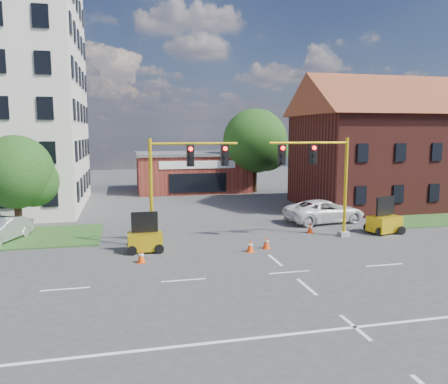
# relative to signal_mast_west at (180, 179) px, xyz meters

# --- Properties ---
(ground) EXTENTS (120.00, 120.00, 0.00)m
(ground) POSITION_rel_signal_mast_west_xyz_m (4.36, -6.00, -3.92)
(ground) COLOR #3B3B3D
(ground) RESTS_ON ground
(lane_markings) EXTENTS (60.00, 36.00, 0.01)m
(lane_markings) POSITION_rel_signal_mast_west_xyz_m (4.36, -9.00, -3.91)
(lane_markings) COLOR white
(lane_markings) RESTS_ON ground
(brick_shop) EXTENTS (12.40, 8.40, 4.30)m
(brick_shop) POSITION_rel_signal_mast_west_xyz_m (4.36, 23.99, -1.76)
(brick_shop) COLOR maroon
(brick_shop) RESTS_ON ground
(townhouse_row) EXTENTS (21.00, 11.00, 11.50)m
(townhouse_row) POSITION_rel_signal_mast_west_xyz_m (22.36, 10.00, 2.01)
(townhouse_row) COLOR #511E18
(townhouse_row) RESTS_ON ground
(tree_large) EXTENTS (7.31, 6.96, 9.09)m
(tree_large) POSITION_rel_signal_mast_west_xyz_m (11.21, 21.08, 1.46)
(tree_large) COLOR #372614
(tree_large) RESTS_ON ground
(tree_nw_front) EXTENTS (4.80, 4.57, 6.37)m
(tree_nw_front) POSITION_rel_signal_mast_west_xyz_m (-9.41, 4.58, -0.01)
(tree_nw_front) COLOR #372614
(tree_nw_front) RESTS_ON ground
(signal_mast_west) EXTENTS (5.30, 0.60, 6.20)m
(signal_mast_west) POSITION_rel_signal_mast_west_xyz_m (0.00, 0.00, 0.00)
(signal_mast_west) COLOR #999994
(signal_mast_west) RESTS_ON ground
(signal_mast_east) EXTENTS (5.30, 0.60, 6.20)m
(signal_mast_east) POSITION_rel_signal_mast_west_xyz_m (8.71, 0.00, 0.00)
(signal_mast_east) COLOR #999994
(signal_mast_east) RESTS_ON ground
(trailer_west) EXTENTS (1.87, 1.25, 2.11)m
(trailer_west) POSITION_rel_signal_mast_west_xyz_m (-2.08, -0.79, -3.26)
(trailer_west) COLOR yellow
(trailer_west) RESTS_ON ground
(trailer_east) EXTENTS (2.31, 1.87, 2.28)m
(trailer_east) POSITION_rel_signal_mast_west_xyz_m (13.39, 0.27, -3.21)
(trailer_east) COLOR yellow
(trailer_east) RESTS_ON ground
(cone_a) EXTENTS (0.40, 0.40, 0.70)m
(cone_a) POSITION_rel_signal_mast_west_xyz_m (-2.37, -2.93, -3.58)
(cone_a) COLOR #FF450D
(cone_a) RESTS_ON ground
(cone_b) EXTENTS (0.40, 0.40, 0.70)m
(cone_b) POSITION_rel_signal_mast_west_xyz_m (4.64, -1.74, -3.58)
(cone_b) COLOR #FF450D
(cone_b) RESTS_ON ground
(cone_c) EXTENTS (0.40, 0.40, 0.70)m
(cone_c) POSITION_rel_signal_mast_west_xyz_m (3.55, -2.20, -3.58)
(cone_c) COLOR #FF450D
(cone_c) RESTS_ON ground
(cone_d) EXTENTS (0.40, 0.40, 0.70)m
(cone_d) POSITION_rel_signal_mast_west_xyz_m (8.65, 1.31, -3.58)
(cone_d) COLOR #FF450D
(cone_d) RESTS_ON ground
(pickup_white) EXTENTS (6.19, 3.43, 1.64)m
(pickup_white) POSITION_rel_signal_mast_west_xyz_m (11.10, 4.30, -3.10)
(pickup_white) COLOR white
(pickup_white) RESTS_ON ground
(sedan_silver_front) EXTENTS (3.06, 4.65, 1.45)m
(sedan_silver_front) POSITION_rel_signal_mast_west_xyz_m (-10.38, 3.26, -3.20)
(sedan_silver_front) COLOR #AAADB2
(sedan_silver_front) RESTS_ON ground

